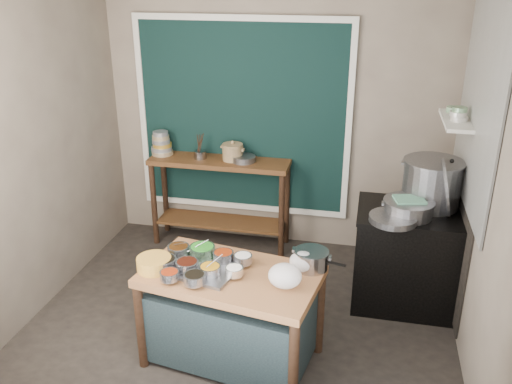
% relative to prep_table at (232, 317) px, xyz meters
% --- Properties ---
extents(floor, '(3.50, 3.00, 0.02)m').
position_rel_prep_table_xyz_m(floor, '(-0.05, 0.53, -0.39)').
color(floor, '#2A2520').
rests_on(floor, ground).
extents(back_wall, '(3.50, 0.02, 2.80)m').
position_rel_prep_table_xyz_m(back_wall, '(-0.05, 2.04, 1.02)').
color(back_wall, gray).
rests_on(back_wall, floor).
extents(left_wall, '(0.02, 3.00, 2.80)m').
position_rel_prep_table_xyz_m(left_wall, '(-1.81, 0.53, 1.02)').
color(left_wall, gray).
rests_on(left_wall, floor).
extents(right_wall, '(0.02, 3.00, 2.80)m').
position_rel_prep_table_xyz_m(right_wall, '(1.71, 0.53, 1.02)').
color(right_wall, gray).
rests_on(right_wall, floor).
extents(curtain_panel, '(2.10, 0.02, 1.90)m').
position_rel_prep_table_xyz_m(curtain_panel, '(-0.40, 2.00, 0.98)').
color(curtain_panel, black).
rests_on(curtain_panel, back_wall).
extents(curtain_frame, '(2.22, 0.03, 2.02)m').
position_rel_prep_table_xyz_m(curtain_frame, '(-0.40, 1.99, 0.98)').
color(curtain_frame, beige).
rests_on(curtain_frame, back_wall).
extents(tile_panel, '(0.02, 1.70, 1.70)m').
position_rel_prep_table_xyz_m(tile_panel, '(1.69, 1.08, 1.48)').
color(tile_panel, '#B2B2AA').
rests_on(tile_panel, right_wall).
extents(soot_patch, '(0.01, 1.30, 1.30)m').
position_rel_prep_table_xyz_m(soot_patch, '(1.69, 1.18, 0.32)').
color(soot_patch, black).
rests_on(soot_patch, right_wall).
extents(wall_shelf, '(0.22, 0.70, 0.03)m').
position_rel_prep_table_xyz_m(wall_shelf, '(1.58, 1.38, 1.23)').
color(wall_shelf, beige).
rests_on(wall_shelf, right_wall).
extents(prep_table, '(1.35, 0.91, 0.75)m').
position_rel_prep_table_xyz_m(prep_table, '(0.00, 0.00, 0.00)').
color(prep_table, '#955E36').
rests_on(prep_table, floor).
extents(back_counter, '(1.45, 0.40, 0.95)m').
position_rel_prep_table_xyz_m(back_counter, '(-0.60, 1.81, 0.10)').
color(back_counter, '#4F3116').
rests_on(back_counter, floor).
extents(stove_block, '(0.90, 0.68, 0.85)m').
position_rel_prep_table_xyz_m(stove_block, '(1.30, 1.08, 0.05)').
color(stove_block, black).
rests_on(stove_block, floor).
extents(stove_top, '(0.92, 0.69, 0.03)m').
position_rel_prep_table_xyz_m(stove_top, '(1.30, 1.08, 0.49)').
color(stove_top, black).
rests_on(stove_top, stove_block).
extents(condiment_tray, '(0.59, 0.48, 0.02)m').
position_rel_prep_table_xyz_m(condiment_tray, '(-0.22, -0.01, 0.39)').
color(condiment_tray, gray).
rests_on(condiment_tray, prep_table).
extents(condiment_bowls, '(0.69, 0.54, 0.08)m').
position_rel_prep_table_xyz_m(condiment_bowls, '(-0.25, 0.00, 0.43)').
color(condiment_bowls, gray).
rests_on(condiment_bowls, condiment_tray).
extents(yellow_basin, '(0.32, 0.32, 0.10)m').
position_rel_prep_table_xyz_m(yellow_basin, '(-0.55, -0.07, 0.42)').
color(yellow_basin, '#B58228').
rests_on(yellow_basin, prep_table).
extents(saucepan, '(0.31, 0.31, 0.14)m').
position_rel_prep_table_xyz_m(saucepan, '(0.55, 0.19, 0.45)').
color(saucepan, gray).
rests_on(saucepan, prep_table).
extents(plastic_bag_a, '(0.27, 0.25, 0.17)m').
position_rel_prep_table_xyz_m(plastic_bag_a, '(0.41, -0.10, 0.46)').
color(plastic_bag_a, white).
rests_on(plastic_bag_a, prep_table).
extents(plastic_bag_b, '(0.22, 0.20, 0.15)m').
position_rel_prep_table_xyz_m(plastic_bag_b, '(0.50, 0.14, 0.45)').
color(plastic_bag_b, white).
rests_on(plastic_bag_b, prep_table).
extents(bowl_stack, '(0.22, 0.22, 0.25)m').
position_rel_prep_table_xyz_m(bowl_stack, '(-1.23, 1.85, 0.68)').
color(bowl_stack, tan).
rests_on(bowl_stack, back_counter).
extents(utensil_cup, '(0.16, 0.16, 0.08)m').
position_rel_prep_table_xyz_m(utensil_cup, '(-0.80, 1.81, 0.62)').
color(utensil_cup, gray).
rests_on(utensil_cup, back_counter).
extents(ceramic_crock, '(0.28, 0.28, 0.15)m').
position_rel_prep_table_xyz_m(ceramic_crock, '(-0.46, 1.83, 0.65)').
color(ceramic_crock, olive).
rests_on(ceramic_crock, back_counter).
extents(wide_bowl, '(0.28, 0.28, 0.06)m').
position_rel_prep_table_xyz_m(wide_bowl, '(-0.34, 1.81, 0.60)').
color(wide_bowl, gray).
rests_on(wide_bowl, back_counter).
extents(stock_pot, '(0.63, 0.63, 0.41)m').
position_rel_prep_table_xyz_m(stock_pot, '(1.43, 1.24, 0.71)').
color(stock_pot, gray).
rests_on(stock_pot, stove_top).
extents(pot_lid, '(0.14, 0.49, 0.48)m').
position_rel_prep_table_xyz_m(pot_lid, '(1.53, 1.09, 0.74)').
color(pot_lid, gray).
rests_on(pot_lid, stove_top).
extents(steamer, '(0.52, 0.52, 0.14)m').
position_rel_prep_table_xyz_m(steamer, '(1.25, 0.98, 0.57)').
color(steamer, gray).
rests_on(steamer, stove_top).
extents(green_cloth, '(0.28, 0.23, 0.02)m').
position_rel_prep_table_xyz_m(green_cloth, '(1.25, 0.98, 0.65)').
color(green_cloth, '#55957A').
rests_on(green_cloth, steamer).
extents(shallow_pan, '(0.46, 0.46, 0.05)m').
position_rel_prep_table_xyz_m(shallow_pan, '(1.13, 0.84, 0.53)').
color(shallow_pan, gray).
rests_on(shallow_pan, stove_top).
extents(shelf_bowl_stack, '(0.14, 0.14, 0.11)m').
position_rel_prep_table_xyz_m(shelf_bowl_stack, '(1.58, 1.32, 1.29)').
color(shelf_bowl_stack, silver).
rests_on(shelf_bowl_stack, wall_shelf).
extents(shelf_bowl_green, '(0.13, 0.13, 0.05)m').
position_rel_prep_table_xyz_m(shelf_bowl_green, '(1.58, 1.60, 1.26)').
color(shelf_bowl_green, gray).
rests_on(shelf_bowl_green, wall_shelf).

